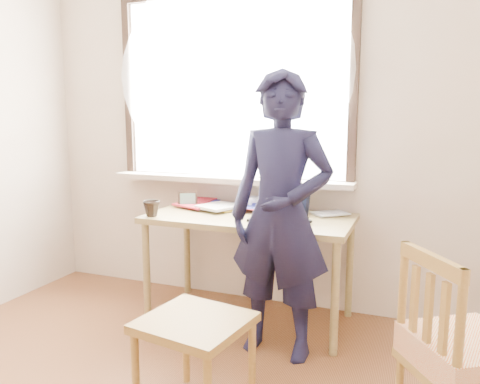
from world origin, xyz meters
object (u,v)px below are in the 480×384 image
at_px(laptop, 281,211).
at_px(person, 281,216).
at_px(mug_white, 253,203).
at_px(side_chair, 462,356).
at_px(work_chair, 195,333).
at_px(mug_dark, 152,209).
at_px(desk, 250,227).

bearing_deg(laptop, person, -74.32).
height_order(mug_white, person, person).
relative_size(mug_white, side_chair, 0.13).
xyz_separation_m(laptop, work_chair, (-0.11, -1.04, -0.39)).
relative_size(mug_dark, person, 0.07).
bearing_deg(mug_dark, laptop, 15.23).
bearing_deg(side_chair, work_chair, -176.01).
height_order(mug_dark, work_chair, mug_dark).
distance_m(laptop, mug_white, 0.38).
relative_size(laptop, person, 0.22).
distance_m(mug_white, person, 0.70).
bearing_deg(mug_white, work_chair, -82.21).
distance_m(mug_white, side_chair, 1.81).
bearing_deg(laptop, desk, 172.15).
bearing_deg(mug_white, person, -57.40).
xyz_separation_m(mug_white, person, (0.38, -0.59, 0.05)).
distance_m(mug_dark, work_chair, 1.16).
height_order(desk, mug_dark, mug_dark).
xyz_separation_m(desk, person, (0.32, -0.36, 0.17)).
distance_m(mug_white, mug_dark, 0.73).
bearing_deg(mug_white, mug_dark, -138.48).
bearing_deg(desk, side_chair, -38.53).
xyz_separation_m(mug_dark, person, (0.92, -0.10, 0.04)).
distance_m(mug_white, work_chair, 1.37).
distance_m(side_chair, person, 1.18).
xyz_separation_m(mug_white, side_chair, (1.30, -1.22, -0.31)).
xyz_separation_m(mug_dark, side_chair, (1.85, -0.74, -0.32)).
height_order(work_chair, person, person).
bearing_deg(side_chair, mug_white, 136.88).
bearing_deg(person, laptop, 108.56).
bearing_deg(desk, person, -48.38).
height_order(mug_white, mug_dark, mug_dark).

